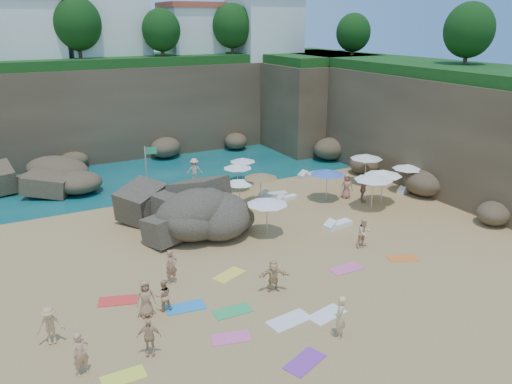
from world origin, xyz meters
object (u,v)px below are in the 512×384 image
rock_outcrop (190,226)px  person_stand_0 (81,354)px  person_stand_6 (340,317)px  person_stand_2 (194,170)px  person_stand_3 (363,189)px  parasol_1 (243,160)px  person_stand_4 (347,186)px  flag_pole (148,168)px  parasol_0 (240,181)px  person_stand_5 (155,192)px  person_stand_1 (164,296)px  lounger_0 (228,211)px  parasol_2 (238,166)px

rock_outcrop → person_stand_0: (-8.11, -10.86, 0.84)m
rock_outcrop → person_stand_6: (1.26, -13.32, 0.90)m
person_stand_2 → person_stand_3: 12.94m
person_stand_6 → parasol_1: bearing=-153.3°
rock_outcrop → person_stand_4: 11.64m
rock_outcrop → flag_pole: (-1.04, 4.59, 2.64)m
person_stand_3 → person_stand_4: 1.28m
person_stand_6 → parasol_0: bearing=-148.7°
person_stand_2 → person_stand_5: bearing=55.2°
person_stand_3 → flag_pole: bearing=97.4°
person_stand_1 → flag_pole: bearing=-97.0°
parasol_0 → lounger_0: size_ratio=1.18×
parasol_0 → flag_pole: bearing=151.4°
parasol_1 → person_stand_2: 3.82m
parasol_0 → person_stand_6: (-2.99, -15.02, -0.84)m
lounger_0 → person_stand_1: bearing=-147.6°
person_stand_0 → person_stand_1: size_ratio=1.16×
rock_outcrop → person_stand_2: bearing=66.6°
person_stand_6 → person_stand_0: bearing=-62.2°
flag_pole → lounger_0: 6.00m
person_stand_1 → person_stand_2: (7.80, 16.44, 0.21)m
parasol_0 → person_stand_6: 15.34m
person_stand_0 → person_stand_1: (3.84, 2.60, -0.12)m
lounger_0 → person_stand_0: size_ratio=1.02×
flag_pole → parasol_2: (6.64, 0.21, -0.81)m
flag_pole → person_stand_6: size_ratio=2.30×
parasol_2 → person_stand_4: parasol_2 is taller
parasol_0 → lounger_0: bearing=-148.9°
flag_pole → parasol_0: (5.29, -2.89, -0.90)m
person_stand_3 → parasol_1: bearing=65.1°
flag_pole → person_stand_4: flag_pole is taller
person_stand_0 → person_stand_5: 17.36m
person_stand_0 → person_stand_5: (7.47, 15.67, -0.01)m
person_stand_1 → lounger_0: bearing=-121.2°
lounger_0 → person_stand_3: size_ratio=0.94×
rock_outcrop → flag_pole: bearing=102.8°
parasol_2 → person_stand_6: bearing=-103.5°
person_stand_2 → person_stand_6: person_stand_2 is taller
parasol_1 → person_stand_6: bearing=-105.8°
person_stand_4 → lounger_0: bearing=-166.4°
parasol_1 → person_stand_5: bearing=-167.0°
person_stand_4 → person_stand_6: size_ratio=0.97×
parasol_1 → person_stand_2: (-3.36, 1.63, -0.79)m
person_stand_5 → parasol_1: bearing=18.5°
parasol_0 → person_stand_4: (7.35, -2.04, -0.87)m
lounger_0 → person_stand_5: 5.36m
rock_outcrop → person_stand_6: person_stand_6 is taller
parasol_0 → parasol_1: 5.53m
person_stand_3 → rock_outcrop: bearing=115.2°
person_stand_3 → person_stand_6: person_stand_3 is taller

